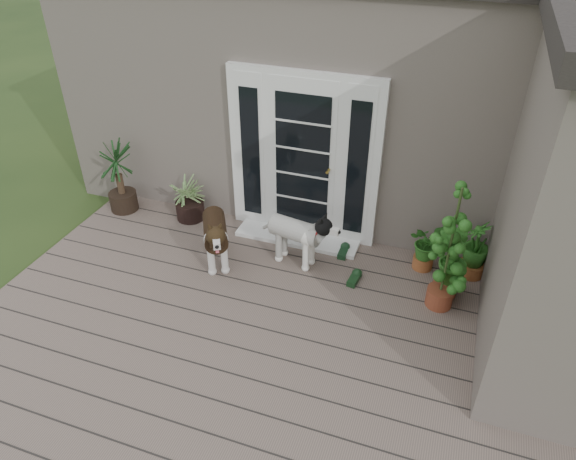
% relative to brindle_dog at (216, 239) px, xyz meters
% --- Properties ---
extents(deck, '(6.20, 4.60, 0.12)m').
position_rel_brindle_dog_xyz_m(deck, '(0.95, -1.19, -0.42)').
color(deck, '#6B5B4C').
rests_on(deck, ground).
extents(house_main, '(7.40, 4.00, 3.10)m').
position_rel_brindle_dog_xyz_m(house_main, '(0.95, 3.06, 1.07)').
color(house_main, '#665E54').
rests_on(house_main, ground).
extents(door_unit, '(1.90, 0.14, 2.15)m').
position_rel_brindle_dog_xyz_m(door_unit, '(0.75, 1.01, 0.71)').
color(door_unit, white).
rests_on(door_unit, deck).
extents(door_step, '(1.60, 0.40, 0.05)m').
position_rel_brindle_dog_xyz_m(door_step, '(0.75, 0.81, -0.34)').
color(door_step, white).
rests_on(door_step, deck).
extents(brindle_dog, '(0.75, 0.94, 0.72)m').
position_rel_brindle_dog_xyz_m(brindle_dog, '(0.00, 0.00, 0.00)').
color(brindle_dog, '#311F11').
rests_on(brindle_dog, deck).
extents(white_dog, '(0.87, 0.49, 0.68)m').
position_rel_brindle_dog_xyz_m(white_dog, '(0.88, 0.34, -0.02)').
color(white_dog, white).
rests_on(white_dog, deck).
extents(spider_plant, '(0.78, 0.78, 0.68)m').
position_rel_brindle_dog_xyz_m(spider_plant, '(-0.80, 0.81, -0.02)').
color(spider_plant, '#A4BB73').
rests_on(spider_plant, deck).
extents(yucca, '(0.94, 0.94, 1.05)m').
position_rel_brindle_dog_xyz_m(yucca, '(-1.80, 0.70, 0.16)').
color(yucca, black).
rests_on(yucca, deck).
extents(herb_a, '(0.54, 0.54, 0.51)m').
position_rel_brindle_dog_xyz_m(herb_a, '(2.37, 0.75, -0.10)').
color(herb_a, '#1B5017').
rests_on(herb_a, deck).
extents(herb_b, '(0.58, 0.58, 0.62)m').
position_rel_brindle_dog_xyz_m(herb_b, '(2.66, 0.34, -0.05)').
color(herb_b, '#1D5117').
rests_on(herb_b, deck).
extents(herb_c, '(0.41, 0.41, 0.58)m').
position_rel_brindle_dog_xyz_m(herb_c, '(2.92, 0.81, -0.07)').
color(herb_c, '#1B5F20').
rests_on(herb_c, deck).
extents(sapling, '(0.48, 0.48, 1.53)m').
position_rel_brindle_dog_xyz_m(sapling, '(2.62, 0.13, 0.41)').
color(sapling, '#1C5B1A').
rests_on(sapling, deck).
extents(clog_left, '(0.15, 0.31, 0.09)m').
position_rel_brindle_dog_xyz_m(clog_left, '(1.40, 0.69, -0.31)').
color(clog_left, '#14331B').
rests_on(clog_left, deck).
extents(clog_right, '(0.17, 0.32, 0.09)m').
position_rel_brindle_dog_xyz_m(clog_right, '(1.66, 0.21, -0.32)').
color(clog_right, '#143217').
rests_on(clog_right, deck).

